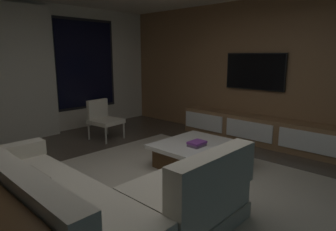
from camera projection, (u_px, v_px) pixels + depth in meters
name	position (u px, v px, depth m)	size (l,w,h in m)	color
floor	(153.00, 192.00, 3.61)	(9.20, 9.20, 0.00)	#473D33
back_wall_with_window	(23.00, 71.00, 5.73)	(6.60, 0.30, 2.70)	beige
media_wall	(270.00, 72.00, 5.51)	(0.12, 7.80, 2.70)	#8E6642
area_rug	(178.00, 185.00, 3.79)	(3.20, 3.80, 0.01)	#ADA391
sectional_couch	(87.00, 203.00, 2.75)	(1.98, 2.50, 0.82)	#B1A997
coffee_table	(199.00, 155.00, 4.36)	(1.16, 1.16, 0.36)	#4B3119
book_stack_on_coffee_table	(197.00, 144.00, 4.24)	(0.26, 0.20, 0.07)	#634E68
accent_chair_near_window	(103.00, 117.00, 5.86)	(0.61, 0.63, 0.78)	#B2ADA0
media_console	(256.00, 130.00, 5.56)	(0.46, 3.10, 0.52)	#8E6642
mounted_tv	(255.00, 71.00, 5.60)	(0.05, 1.21, 0.70)	black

